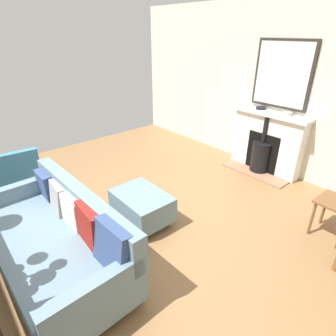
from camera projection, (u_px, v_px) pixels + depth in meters
ground_plane at (124, 230)px, 3.36m from camera, size 5.88×6.17×0.01m
wall_left at (271, 89)px, 4.48m from camera, size 0.12×6.17×2.65m
fireplace at (266, 145)px, 4.61m from camera, size 0.55×1.26×1.02m
mirror_over_mantel at (282, 75)px, 4.19m from camera, size 0.04×0.92×1.00m
mantel_bowl_near at (261, 108)px, 4.53m from camera, size 0.16×0.16×0.04m
mantel_bowl_far at (288, 113)px, 4.21m from camera, size 0.15×0.15×0.05m
sofa at (58, 239)px, 2.71m from camera, size 0.94×1.98×0.80m
ottoman at (142, 205)px, 3.41m from camera, size 0.53×0.74×0.40m
armchair_accent at (16, 170)px, 3.87m from camera, size 0.72×0.63×0.75m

